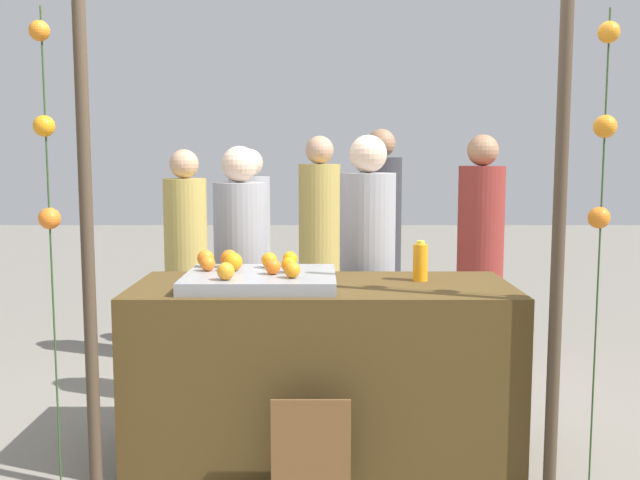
# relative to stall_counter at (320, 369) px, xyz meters

# --- Properties ---
(ground_plane) EXTENTS (24.00, 24.00, 0.00)m
(ground_plane) POSITION_rel_stall_counter_xyz_m (0.00, 0.00, -0.43)
(ground_plane) COLOR gray
(stall_counter) EXTENTS (1.85, 0.78, 0.86)m
(stall_counter) POSITION_rel_stall_counter_xyz_m (0.00, 0.00, 0.00)
(stall_counter) COLOR #4C3819
(stall_counter) RESTS_ON ground_plane
(orange_tray) EXTENTS (0.72, 0.60, 0.06)m
(orange_tray) POSITION_rel_stall_counter_xyz_m (-0.30, -0.04, 0.46)
(orange_tray) COLOR gray
(orange_tray) RESTS_ON stall_counter
(orange_0) EXTENTS (0.09, 0.09, 0.09)m
(orange_0) POSITION_rel_stall_counter_xyz_m (-0.47, 0.16, 0.53)
(orange_0) COLOR orange
(orange_0) RESTS_ON orange_tray
(orange_1) EXTENTS (0.08, 0.08, 0.08)m
(orange_1) POSITION_rel_stall_counter_xyz_m (-0.17, 0.18, 0.53)
(orange_1) COLOR orange
(orange_1) RESTS_ON orange_tray
(orange_2) EXTENTS (0.08, 0.08, 0.08)m
(orange_2) POSITION_rel_stall_counter_xyz_m (-0.16, -0.02, 0.53)
(orange_2) COLOR orange
(orange_2) RESTS_ON orange_tray
(orange_3) EXTENTS (0.08, 0.08, 0.08)m
(orange_3) POSITION_rel_stall_counter_xyz_m (-0.27, 0.13, 0.53)
(orange_3) COLOR orange
(orange_3) RESTS_ON orange_tray
(orange_4) EXTENTS (0.07, 0.07, 0.07)m
(orange_4) POSITION_rel_stall_counter_xyz_m (-0.56, 0.03, 0.53)
(orange_4) COLOR orange
(orange_4) RESTS_ON orange_tray
(orange_5) EXTENTS (0.09, 0.09, 0.09)m
(orange_5) POSITION_rel_stall_counter_xyz_m (-0.60, 0.17, 0.53)
(orange_5) COLOR orange
(orange_5) RESTS_ON orange_tray
(orange_6) EXTENTS (0.07, 0.07, 0.07)m
(orange_6) POSITION_rel_stall_counter_xyz_m (-0.24, -0.07, 0.53)
(orange_6) COLOR orange
(orange_6) RESTS_ON orange_tray
(orange_7) EXTENTS (0.08, 0.08, 0.08)m
(orange_7) POSITION_rel_stall_counter_xyz_m (-0.44, -0.23, 0.53)
(orange_7) COLOR orange
(orange_7) RESTS_ON orange_tray
(orange_8) EXTENTS (0.07, 0.07, 0.07)m
(orange_8) POSITION_rel_stall_counter_xyz_m (-0.14, -0.18, 0.53)
(orange_8) COLOR orange
(orange_8) RESTS_ON orange_tray
(orange_9) EXTENTS (0.09, 0.09, 0.09)m
(orange_9) POSITION_rel_stall_counter_xyz_m (-0.44, 0.03, 0.53)
(orange_9) COLOR orange
(orange_9) RESTS_ON orange_tray
(juice_bottle) EXTENTS (0.07, 0.07, 0.20)m
(juice_bottle) POSITION_rel_stall_counter_xyz_m (0.49, 0.10, 0.52)
(juice_bottle) COLOR orange
(juice_bottle) RESTS_ON stall_counter
(chalkboard_sign) EXTENTS (0.34, 0.03, 0.47)m
(chalkboard_sign) POSITION_rel_stall_counter_xyz_m (-0.05, -0.53, -0.21)
(chalkboard_sign) COLOR brown
(chalkboard_sign) RESTS_ON ground_plane
(vendor_left) EXTENTS (0.31, 0.31, 1.54)m
(vendor_left) POSITION_rel_stall_counter_xyz_m (-0.47, 0.67, 0.29)
(vendor_left) COLOR #99999E
(vendor_left) RESTS_ON ground_plane
(vendor_right) EXTENTS (0.32, 0.32, 1.60)m
(vendor_right) POSITION_rel_stall_counter_xyz_m (0.26, 0.66, 0.32)
(vendor_right) COLOR #99999E
(vendor_right) RESTS_ON ground_plane
(crowd_person_0) EXTENTS (0.33, 0.33, 1.63)m
(crowd_person_0) POSITION_rel_stall_counter_xyz_m (1.13, 1.62, 0.33)
(crowd_person_0) COLOR maroon
(crowd_person_0) RESTS_ON ground_plane
(crowd_person_1) EXTENTS (0.33, 0.33, 1.64)m
(crowd_person_1) POSITION_rel_stall_counter_xyz_m (-0.02, 2.21, 0.33)
(crowd_person_1) COLOR tan
(crowd_person_1) RESTS_ON ground_plane
(crowd_person_2) EXTENTS (0.31, 0.31, 1.53)m
(crowd_person_2) POSITION_rel_stall_counter_xyz_m (-0.98, 1.66, 0.28)
(crowd_person_2) COLOR tan
(crowd_person_2) RESTS_ON ground_plane
(crowd_person_3) EXTENTS (0.31, 0.31, 1.54)m
(crowd_person_3) POSITION_rel_stall_counter_xyz_m (-0.54, 1.91, 0.29)
(crowd_person_3) COLOR #99999E
(crowd_person_3) RESTS_ON ground_plane
(crowd_person_4) EXTENTS (0.34, 0.34, 1.70)m
(crowd_person_4) POSITION_rel_stall_counter_xyz_m (0.48, 2.41, 0.36)
(crowd_person_4) COLOR #333338
(crowd_person_4) RESTS_ON ground_plane
(canopy_post_left) EXTENTS (0.06, 0.06, 2.22)m
(canopy_post_left) POSITION_rel_stall_counter_xyz_m (-1.00, -0.43, 0.68)
(canopy_post_left) COLOR #473828
(canopy_post_left) RESTS_ON ground_plane
(canopy_post_right) EXTENTS (0.06, 0.06, 2.22)m
(canopy_post_right) POSITION_rel_stall_counter_xyz_m (1.00, -0.43, 0.68)
(canopy_post_right) COLOR #473828
(canopy_post_right) RESTS_ON ground_plane
(garland_strand_left) EXTENTS (0.09, 0.10, 2.09)m
(garland_strand_left) POSITION_rel_stall_counter_xyz_m (-1.15, -0.47, 1.11)
(garland_strand_left) COLOR #2D4C23
(garland_strand_left) RESTS_ON ground_plane
(garland_strand_right) EXTENTS (0.10, 0.10, 2.09)m
(garland_strand_right) POSITION_rel_stall_counter_xyz_m (1.18, -0.44, 1.14)
(garland_strand_right) COLOR #2D4C23
(garland_strand_right) RESTS_ON ground_plane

